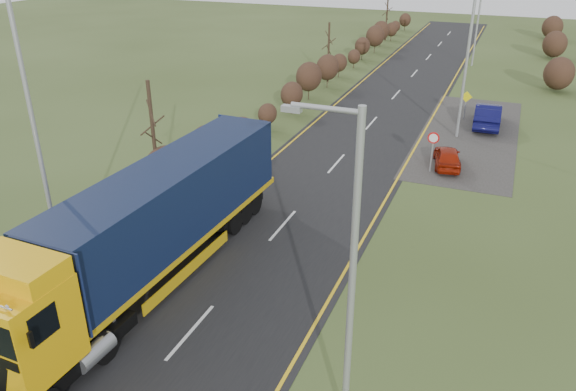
{
  "coord_description": "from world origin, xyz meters",
  "views": [
    {
      "loc": [
        8.58,
        -16.58,
        12.1
      ],
      "look_at": [
        0.59,
        3.18,
        1.98
      ],
      "focal_mm": 35.0,
      "sensor_mm": 36.0,
      "label": 1
    }
  ],
  "objects_px": {
    "lorry": "(152,222)",
    "speed_sign": "(433,144)",
    "car_blue_sedan": "(488,115)",
    "streetlight_near": "(348,268)",
    "car_red_hatchback": "(447,157)"
  },
  "relations": [
    {
      "from": "lorry",
      "to": "car_red_hatchback",
      "type": "height_order",
      "value": "lorry"
    },
    {
      "from": "car_blue_sedan",
      "to": "streetlight_near",
      "type": "height_order",
      "value": "streetlight_near"
    },
    {
      "from": "car_blue_sedan",
      "to": "car_red_hatchback",
      "type": "bearing_deg",
      "value": 77.54
    },
    {
      "from": "streetlight_near",
      "to": "speed_sign",
      "type": "bearing_deg",
      "value": 91.74
    },
    {
      "from": "lorry",
      "to": "car_blue_sedan",
      "type": "xyz_separation_m",
      "value": [
        10.19,
        23.96,
        -1.66
      ]
    },
    {
      "from": "lorry",
      "to": "streetlight_near",
      "type": "bearing_deg",
      "value": -22.81
    },
    {
      "from": "lorry",
      "to": "streetlight_near",
      "type": "distance_m",
      "value": 9.66
    },
    {
      "from": "car_blue_sedan",
      "to": "speed_sign",
      "type": "relative_size",
      "value": 2.09
    },
    {
      "from": "streetlight_near",
      "to": "speed_sign",
      "type": "distance_m",
      "value": 18.75
    },
    {
      "from": "car_red_hatchback",
      "to": "streetlight_near",
      "type": "relative_size",
      "value": 0.39
    },
    {
      "from": "car_red_hatchback",
      "to": "car_blue_sedan",
      "type": "height_order",
      "value": "car_blue_sedan"
    },
    {
      "from": "lorry",
      "to": "speed_sign",
      "type": "height_order",
      "value": "lorry"
    },
    {
      "from": "car_blue_sedan",
      "to": "streetlight_near",
      "type": "relative_size",
      "value": 0.54
    },
    {
      "from": "speed_sign",
      "to": "car_red_hatchback",
      "type": "bearing_deg",
      "value": 55.7
    },
    {
      "from": "lorry",
      "to": "speed_sign",
      "type": "relative_size",
      "value": 6.79
    }
  ]
}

